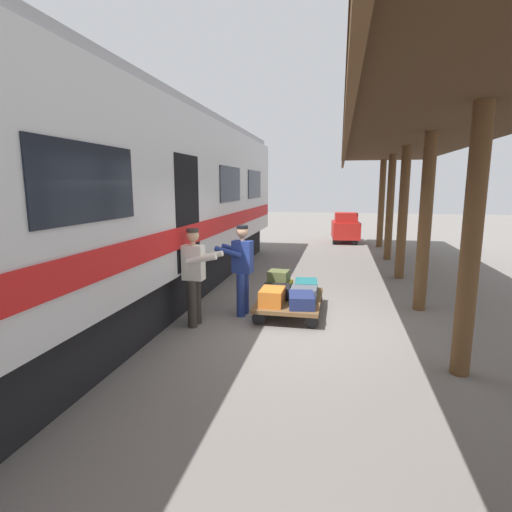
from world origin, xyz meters
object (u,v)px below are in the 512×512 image
Objects in this scene: luggage_cart at (290,300)px; suitcase_orange_carryall at (272,297)px; train_car at (111,205)px; baggage_tug at (346,228)px; porter_by_door at (195,274)px; suitcase_black_hardshell at (276,291)px; suitcase_olive_duffel at (279,277)px; suitcase_slate_roller at (304,293)px; suitcase_navy_fabric at (301,300)px; porter_in_overalls at (242,267)px; suitcase_teal_softside at (306,286)px; suitcase_yellow_case at (280,286)px.

suitcase_orange_carryall is (0.26, 0.50, 0.19)m from luggage_cart.
train_car is 9.20× the size of baggage_tug.
porter_by_door is (1.27, 0.49, 0.47)m from suitcase_orange_carryall.
suitcase_black_hardshell is 1.30× the size of suitcase_olive_duffel.
suitcase_black_hardshell is (0.53, 0.00, -0.00)m from suitcase_slate_roller.
porter_by_door is at bearing 168.47° from train_car.
suitcase_orange_carryall is at bearing 91.95° from suitcase_olive_duffel.
luggage_cart is at bearing 121.27° from suitcase_olive_duffel.
suitcase_slate_roller reaches higher than luggage_cart.
suitcase_slate_roller is 1.37× the size of suitcase_olive_duffel.
suitcase_black_hardshell is (-3.00, -0.63, -1.64)m from train_car.
suitcase_navy_fabric is at bearing 117.83° from luggage_cart.
suitcase_slate_roller is at bearing -167.66° from porter_in_overalls.
train_car is at bearing 20.74° from suitcase_olive_duffel.
suitcase_slate_roller is 0.53m from suitcase_black_hardshell.
suitcase_orange_carryall is 1.12× the size of suitcase_black_hardshell.
train_car reaches higher than suitcase_navy_fabric.
train_car reaches higher than luggage_cart.
suitcase_teal_softside is (-0.53, -1.00, -0.03)m from suitcase_orange_carryall.
porter_by_door is at bearing 28.74° from suitcase_slate_roller.
train_car is 28.09× the size of suitcase_orange_carryall.
suitcase_teal_softside reaches higher than suitcase_navy_fabric.
suitcase_slate_roller is 0.86× the size of suitcase_yellow_case.
train_car is 2.66m from porter_in_overalls.
suitcase_navy_fabric is 10.56m from baggage_tug.
suitcase_olive_duffel is at bearing -88.05° from suitcase_orange_carryall.
luggage_cart is 1.06× the size of porter_by_door.
porter_by_door is (0.65, 0.74, 0.00)m from porter_in_overalls.
train_car is 3.48m from suitcase_black_hardshell.
suitcase_black_hardshell is 0.29× the size of baggage_tug.
suitcase_olive_duffel is 0.23× the size of porter_in_overalls.
train_car is at bearing 2.22° from suitcase_navy_fabric.
suitcase_navy_fabric is 1.15m from suitcase_olive_duffel.
suitcase_black_hardshell is at bearing 90.00° from suitcase_yellow_case.
suitcase_teal_softside is 2.38m from porter_by_door.
porter_in_overalls is (0.88, 0.25, 0.66)m from luggage_cart.
train_car is 9.01× the size of luggage_cart.
suitcase_navy_fabric is at bearing 117.83° from suitcase_yellow_case.
porter_in_overalls and porter_by_door have the same top height.
train_car is 29.89× the size of suitcase_slate_roller.
suitcase_teal_softside reaches higher than suitcase_yellow_case.
suitcase_navy_fabric is 0.36× the size of baggage_tug.
porter_in_overalls is at bearing -21.65° from suitcase_orange_carryall.
suitcase_slate_roller is 0.32× the size of porter_in_overalls.
suitcase_olive_duffel reaches higher than luggage_cart.
suitcase_slate_roller is at bearing 90.00° from suitcase_teal_softside.
porter_by_door is at bearing 49.39° from suitcase_yellow_case.
suitcase_olive_duffel is at bearing -159.26° from train_car.
suitcase_navy_fabric is 0.53m from suitcase_orange_carryall.
baggage_tug is at bearing -95.05° from suitcase_slate_roller.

